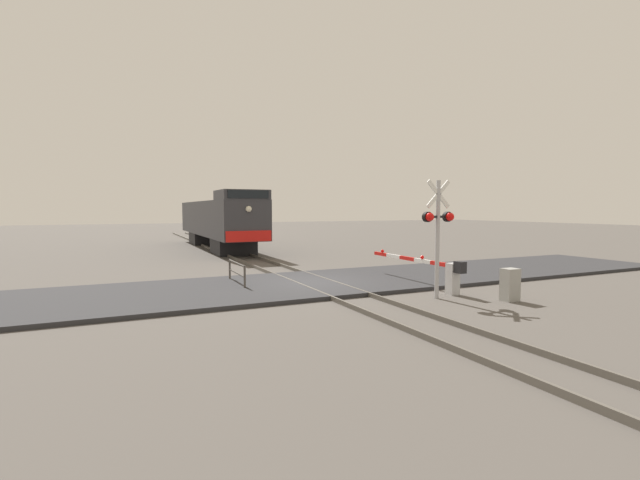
{
  "coord_description": "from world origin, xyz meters",
  "views": [
    {
      "loc": [
        -7.08,
        -15.61,
        2.99
      ],
      "look_at": [
        0.78,
        1.22,
        1.68
      ],
      "focal_mm": 24.71,
      "sensor_mm": 36.0,
      "label": 1
    }
  ],
  "objects": [
    {
      "name": "ground_plane",
      "position": [
        0.0,
        0.0,
        0.0
      ],
      "size": [
        160.0,
        160.0,
        0.0
      ],
      "primitive_type": "plane",
      "color": "#514C47"
    },
    {
      "name": "rail_track_left",
      "position": [
        -0.72,
        0.0,
        0.07
      ],
      "size": [
        0.08,
        80.0,
        0.15
      ],
      "primitive_type": "cube",
      "color": "#59544C",
      "rests_on": "ground_plane"
    },
    {
      "name": "rail_track_right",
      "position": [
        0.72,
        0.0,
        0.07
      ],
      "size": [
        0.08,
        80.0,
        0.15
      ],
      "primitive_type": "cube",
      "color": "#59544C",
      "rests_on": "ground_plane"
    },
    {
      "name": "road_surface",
      "position": [
        0.0,
        0.0,
        0.07
      ],
      "size": [
        36.0,
        5.79,
        0.14
      ],
      "primitive_type": "cube",
      "color": "#2D2D30",
      "rests_on": "ground_plane"
    },
    {
      "name": "locomotive",
      "position": [
        0.0,
        17.56,
        2.15
      ],
      "size": [
        2.87,
        17.13,
        4.13
      ],
      "color": "black",
      "rests_on": "ground_plane"
    },
    {
      "name": "crossing_signal",
      "position": [
        2.62,
        -4.1,
        2.45
      ],
      "size": [
        1.18,
        0.33,
        3.95
      ],
      "color": "#ADADB2",
      "rests_on": "ground_plane"
    },
    {
      "name": "crossing_gate",
      "position": [
        3.56,
        -3.09,
        0.75
      ],
      "size": [
        0.36,
        5.57,
        1.21
      ],
      "color": "silver",
      "rests_on": "ground_plane"
    },
    {
      "name": "utility_cabinet",
      "position": [
        4.5,
        -5.42,
        0.53
      ],
      "size": [
        0.52,
        0.41,
        1.06
      ],
      "primitive_type": "cube",
      "color": "#999993",
      "rests_on": "ground_plane"
    },
    {
      "name": "guard_railing",
      "position": [
        -2.87,
        0.99,
        0.61
      ],
      "size": [
        0.08,
        2.36,
        0.95
      ],
      "color": "#4C4742",
      "rests_on": "ground_plane"
    }
  ]
}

